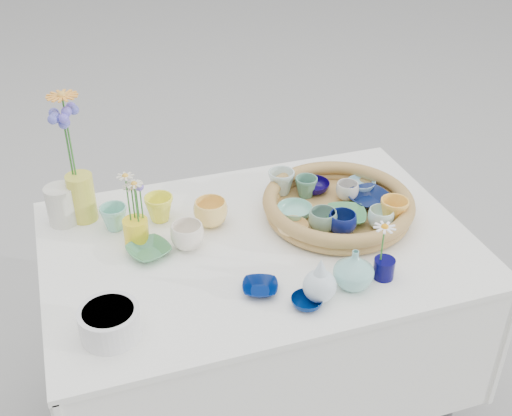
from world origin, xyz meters
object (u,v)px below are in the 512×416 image
object	(u,v)px
wicker_tray	(338,206)
bud_vase_seafoam	(354,269)
tall_vase_yellow	(82,197)
display_table	(258,412)

from	to	relation	value
wicker_tray	bud_vase_seafoam	xyz separation A→B (m)	(-0.10, -0.33, 0.02)
wicker_tray	tall_vase_yellow	bearing A→B (deg)	162.72
display_table	tall_vase_yellow	size ratio (longest dim) A/B	8.15
wicker_tray	bud_vase_seafoam	size ratio (longest dim) A/B	4.13
tall_vase_yellow	wicker_tray	bearing A→B (deg)	-17.28
display_table	wicker_tray	size ratio (longest dim) A/B	2.66
bud_vase_seafoam	wicker_tray	bearing A→B (deg)	72.58
wicker_tray	tall_vase_yellow	world-z (taller)	tall_vase_yellow
display_table	bud_vase_seafoam	distance (m)	0.89
bud_vase_seafoam	display_table	bearing A→B (deg)	122.81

